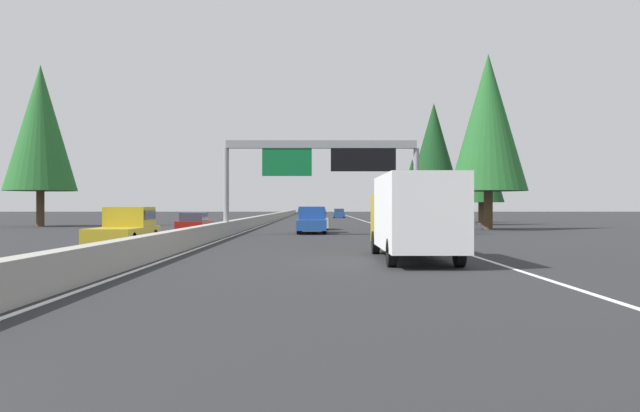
% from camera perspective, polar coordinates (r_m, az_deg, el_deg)
% --- Properties ---
extents(ground_plane, '(320.00, 320.00, 0.00)m').
position_cam_1_polar(ground_plane, '(65.81, -5.12, -1.66)').
color(ground_plane, '#262628').
extents(median_barrier, '(180.00, 0.56, 0.90)m').
position_cam_1_polar(median_barrier, '(85.76, -4.18, -0.97)').
color(median_barrier, '#9E9B93').
rests_on(median_barrier, ground).
extents(shoulder_stripe_right, '(160.00, 0.16, 0.01)m').
position_cam_1_polar(shoulder_stripe_right, '(75.80, 4.24, -1.43)').
color(shoulder_stripe_right, silver).
rests_on(shoulder_stripe_right, ground).
extents(shoulder_stripe_median, '(160.00, 0.16, 0.01)m').
position_cam_1_polar(shoulder_stripe_median, '(75.75, -4.29, -1.43)').
color(shoulder_stripe_median, silver).
rests_on(shoulder_stripe_median, ground).
extents(sign_gantry_overhead, '(0.50, 12.68, 6.14)m').
position_cam_1_polar(sign_gantry_overhead, '(43.79, 0.34, 3.91)').
color(sign_gantry_overhead, gray).
rests_on(sign_gantry_overhead, ground).
extents(box_truck_mid_right, '(8.50, 2.40, 2.95)m').
position_cam_1_polar(box_truck_mid_right, '(23.94, 7.89, -0.70)').
color(box_truck_mid_right, white).
rests_on(box_truck_mid_right, ground).
extents(pickup_far_right, '(5.60, 2.00, 1.86)m').
position_cam_1_polar(pickup_far_right, '(47.50, -0.70, -1.19)').
color(pickup_far_right, '#1E4793').
rests_on(pickup_far_right, ground).
extents(sedan_near_center, '(4.40, 1.80, 1.47)m').
position_cam_1_polar(sedan_near_center, '(54.60, -0.27, -1.28)').
color(sedan_near_center, silver).
rests_on(sedan_near_center, ground).
extents(sedan_near_right, '(4.40, 1.80, 1.47)m').
position_cam_1_polar(sedan_near_right, '(108.59, 1.60, -0.64)').
color(sedan_near_right, '#1E4793').
rests_on(sedan_near_right, ground).
extents(oncoming_near, '(5.60, 2.00, 1.86)m').
position_cam_1_polar(oncoming_near, '(31.78, -16.05, -1.78)').
color(oncoming_near, '#AD931E').
rests_on(oncoming_near, ground).
extents(oncoming_far, '(4.40, 1.80, 1.47)m').
position_cam_1_polar(oncoming_far, '(46.35, -10.54, -1.51)').
color(oncoming_far, maroon).
rests_on(oncoming_far, ground).
extents(conifer_right_near, '(6.23, 6.23, 14.16)m').
position_cam_1_polar(conifer_right_near, '(56.25, 14.00, 6.85)').
color(conifer_right_near, '#4C3823').
rests_on(conifer_right_near, ground).
extents(conifer_right_mid, '(4.56, 4.56, 10.37)m').
position_cam_1_polar(conifer_right_mid, '(70.48, 13.45, 3.58)').
color(conifer_right_mid, '#4C3823').
rests_on(conifer_right_mid, ground).
extents(conifer_right_far, '(5.99, 5.99, 13.62)m').
position_cam_1_polar(conifer_right_far, '(78.08, 9.57, 4.69)').
color(conifer_right_far, '#4C3823').
rests_on(conifer_right_far, ground).
extents(conifer_right_distant, '(3.95, 3.95, 8.97)m').
position_cam_1_polar(conifer_right_distant, '(102.21, 7.78, 1.99)').
color(conifer_right_distant, '#4C3823').
rests_on(conifer_right_distant, ground).
extents(conifer_left_near, '(6.65, 6.65, 15.10)m').
position_cam_1_polar(conifer_left_near, '(68.55, -22.51, 6.10)').
color(conifer_left_near, '#4C3823').
rests_on(conifer_left_near, ground).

